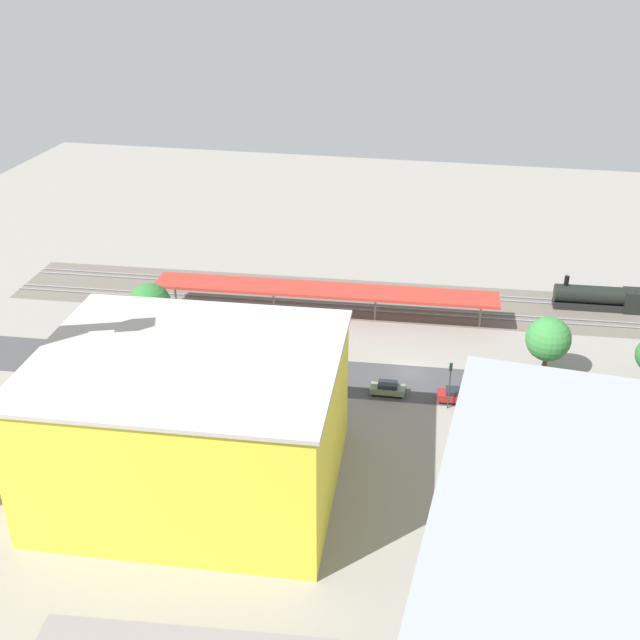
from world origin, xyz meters
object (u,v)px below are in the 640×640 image
parked_car_1 (594,413)px  parked_car_2 (531,405)px  parked_car_5 (322,385)px  box_truck_1 (243,379)px  parked_car_7 (200,370)px  street_tree_1 (548,339)px  parked_car_4 (388,389)px  construction_building (192,424)px  locomotive (604,298)px  traffic_light (450,379)px  box_truck_0 (172,381)px  parked_car_3 (457,396)px  street_tree_0 (150,305)px  platform_canopy_near (324,290)px  parked_car_6 (259,378)px

parked_car_1 → parked_car_2: parked_car_1 is taller
parked_car_5 → box_truck_1: 9.71m
parked_car_7 → street_tree_1: street_tree_1 is taller
parked_car_4 → construction_building: bearing=50.8°
locomotive → street_tree_1: bearing=65.8°
traffic_light → box_truck_0: bearing=5.7°
parked_car_3 → traffic_light: traffic_light is taller
locomotive → parked_car_2: locomotive is taller
box_truck_0 → street_tree_0: street_tree_0 is taller
parked_car_5 → box_truck_0: 18.37m
parked_car_5 → street_tree_0: bearing=-19.1°
box_truck_1 → platform_canopy_near: bearing=-104.6°
parked_car_4 → box_truck_1: box_truck_1 is taller
street_tree_1 → parked_car_1: bearing=120.5°
parked_car_2 → parked_car_4: 17.07m
parked_car_6 → parked_car_2: bearing=-179.3°
platform_canopy_near → street_tree_1: street_tree_1 is taller
street_tree_0 → street_tree_1: (-52.80, -0.02, 0.16)m
parked_car_5 → traffic_light: bearing=176.1°
parked_car_4 → box_truck_0: box_truck_0 is taller
parked_car_7 → box_truck_0: size_ratio=0.50×
parked_car_3 → parked_car_4: (8.36, -0.04, -0.05)m
locomotive → parked_car_1: 30.88m
locomotive → parked_car_7: locomotive is taller
platform_canopy_near → parked_car_6: bearing=77.4°
platform_canopy_near → traffic_light: size_ratio=8.20×
parked_car_1 → parked_car_7: parked_car_1 is taller
parked_car_5 → box_truck_0: box_truck_0 is taller
parked_car_1 → platform_canopy_near: bearing=-29.0°
street_tree_1 → box_truck_1: bearing=16.9°
locomotive → parked_car_5: bearing=39.7°
parked_car_3 → street_tree_1: bearing=-142.2°
parked_car_7 → street_tree_1: 44.12m
parked_car_3 → construction_building: 33.71m
locomotive → box_truck_0: (54.66, 35.02, 0.01)m
parked_car_4 → construction_building: (17.17, 21.02, 6.68)m
parked_car_1 → construction_building: 46.62m
construction_building → street_tree_0: size_ratio=3.50×
street_tree_0 → box_truck_1: bearing=145.8°
parked_car_5 → construction_building: 23.24m
parked_car_4 → box_truck_0: size_ratio=0.45×
parked_car_1 → construction_building: bearing=26.3°
parked_car_3 → parked_car_7: size_ratio=0.99×
box_truck_0 → parked_car_7: bearing=-110.3°
parked_car_1 → box_truck_0: box_truck_0 is taller
parked_car_3 → parked_car_4: 8.36m
traffic_light → parked_car_4: bearing=-13.2°
parked_car_4 → traffic_light: traffic_light is taller
locomotive → parked_car_1: size_ratio=3.36×
box_truck_0 → street_tree_1: bearing=-163.5°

